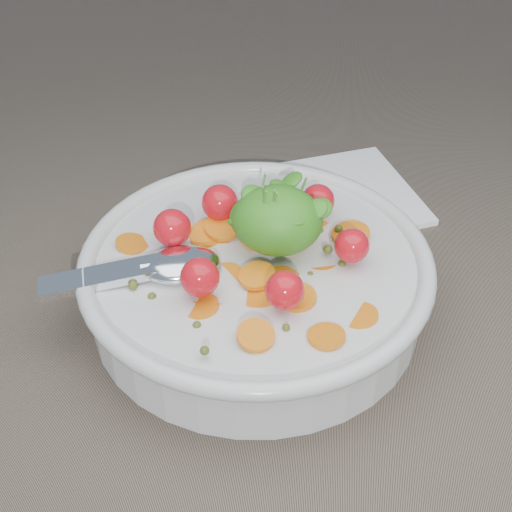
# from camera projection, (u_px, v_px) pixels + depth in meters

# --- Properties ---
(ground) EXTENTS (6.00, 6.00, 0.00)m
(ground) POSITION_uv_depth(u_px,v_px,m) (275.00, 296.00, 0.64)
(ground) COLOR #716150
(ground) RESTS_ON ground
(bowl) EXTENTS (0.32, 0.30, 0.13)m
(bowl) POSITION_uv_depth(u_px,v_px,m) (256.00, 277.00, 0.61)
(bowl) COLOR silver
(bowl) RESTS_ON ground
(napkin) EXTENTS (0.22, 0.21, 0.01)m
(napkin) POSITION_uv_depth(u_px,v_px,m) (331.00, 197.00, 0.75)
(napkin) COLOR white
(napkin) RESTS_ON ground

